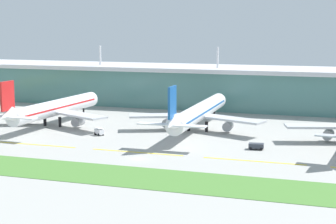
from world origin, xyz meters
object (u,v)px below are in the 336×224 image
airliner_near_middle (54,108)px  airliner_center (199,112)px  baggage_cart (99,131)px  pushback_tug (256,146)px

airliner_near_middle → airliner_center: size_ratio=0.87×
airliner_near_middle → baggage_cart: (23.23, -11.30, -5.18)m
airliner_center → pushback_tug: bearing=-44.6°
airliner_center → baggage_cart: (-29.59, -18.49, -5.19)m
airliner_near_middle → pushback_tug: 78.81m
pushback_tug → baggage_cart: bearing=174.4°
baggage_cart → airliner_center: bearing=32.0°
pushback_tug → baggage_cart: size_ratio=1.16×
airliner_near_middle → baggage_cart: airliner_near_middle is taller
airliner_near_middle → pushback_tug: bearing=-12.1°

